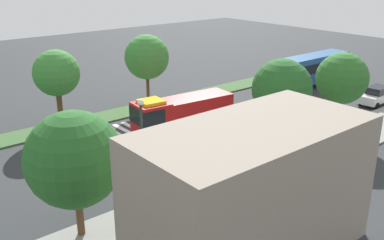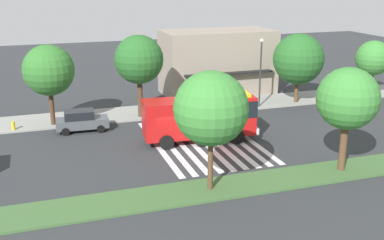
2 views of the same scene
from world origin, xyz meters
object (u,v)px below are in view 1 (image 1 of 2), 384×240
Objects in this scene: median_tree_far_west at (147,57)px; fire_hydrant at (352,119)px; sidewalk_tree_center at (74,159)px; sidewalk_tree_far_west at (342,79)px; bus_stop_shelter at (208,161)px; parked_car_west at (376,95)px; fire_truck at (180,115)px; transit_bus at (314,68)px; bench_near_shelter at (251,163)px; street_lamp at (142,145)px; parked_car_mid at (300,122)px; sidewalk_tree_west at (282,89)px; median_tree_west at (56,73)px.

median_tree_far_west is 20.02m from fire_hydrant.
sidewalk_tree_far_west is at bearing 180.00° from sidewalk_tree_center.
sidewalk_tree_center reaches higher than bus_stop_shelter.
sidewalk_tree_center reaches higher than parked_car_west.
fire_truck reaches higher than bus_stop_shelter.
transit_bus is 6.57× the size of bench_near_shelter.
parked_car_west reaches higher than bench_near_shelter.
bus_stop_shelter is at bearing -0.32° from bench_near_shelter.
sidewalk_tree_far_west is (-19.32, 0.40, 0.84)m from street_lamp.
parked_car_mid is at bearing -2.35° from parked_car_west.
sidewalk_tree_west is (-3.22, -0.34, 4.70)m from bench_near_shelter.
bench_near_shelter is (-4.00, 0.02, -1.30)m from bus_stop_shelter.
parked_car_mid is at bearing -174.15° from sidewalk_tree_center.
fire_truck is 22.15m from parked_car_west.
sidewalk_tree_west is at bearing 0.00° from sidewalk_tree_far_west.
median_tree_far_west is at bearing -102.05° from fire_truck.
street_lamp is at bearing -5.00° from bench_near_shelter.
street_lamp is at bearing -174.69° from sidewalk_tree_center.
transit_bus is 25.28m from bench_near_shelter.
parked_car_mid is at bearing 153.35° from fire_truck.
bus_stop_shelter reaches higher than bench_near_shelter.
transit_bus is 22.46m from sidewalk_tree_west.
transit_bus is 15.02× the size of fire_hydrant.
parked_car_west is 11.40m from sidewalk_tree_far_west.
bench_near_shelter is at bearing 95.90° from fire_truck.
sidewalk_tree_west is 16.24m from median_tree_far_west.
bus_stop_shelter is at bearing 2.59° from fire_hydrant.
bus_stop_shelter is (26.57, 11.27, -0.25)m from transit_bus.
median_tree_far_west is (19.98, -5.27, 3.00)m from transit_bus.
sidewalk_tree_far_west is 7.67m from sidewalk_tree_west.
street_lamp is 0.96× the size of sidewalk_tree_far_west.
bus_stop_shelter is 0.53× the size of street_lamp.
transit_bus is 1.46× the size of median_tree_far_west.
fire_truck reaches higher than bench_near_shelter.
fire_truck is 13.67m from sidewalk_tree_far_west.
bus_stop_shelter reaches higher than parked_car_mid.
sidewalk_tree_west is at bearing 121.31° from median_tree_west.
sidewalk_tree_west is at bearing 4.55° from parked_car_west.
fire_truck is 1.31× the size of median_tree_west.
transit_bus is (-22.65, -3.28, 0.13)m from fire_truck.
parked_car_west is at bearing 153.40° from median_tree_west.
sidewalk_tree_center reaches higher than bench_near_shelter.
street_lamp is at bearing -1.96° from sidewalk_tree_west.
fire_truck is 8.98m from sidewalk_tree_west.
parked_car_west is 0.64× the size of median_tree_west.
median_tree_west is (6.57, -8.55, 2.93)m from fire_truck.
bench_near_shelter is 2.29× the size of fire_hydrant.
fire_hydrant is (-11.49, 15.72, -4.64)m from median_tree_far_west.
street_lamp is at bearing 83.53° from median_tree_west.
fire_truck is 15.95m from fire_hydrant.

